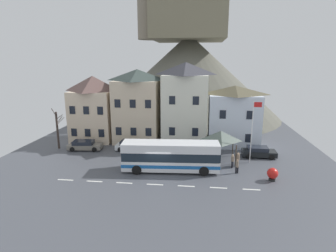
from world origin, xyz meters
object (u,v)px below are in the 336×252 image
at_px(pedestrian_00, 233,160).
at_px(public_bench, 205,151).
at_px(townhouse_01, 138,106).
at_px(townhouse_03, 234,116).
at_px(pedestrian_02, 237,166).
at_px(pedestrian_01, 238,158).
at_px(transit_bus, 171,157).
at_px(bare_tree_00, 58,130).
at_px(parked_car_01, 85,145).
at_px(hilltop_castle, 188,72).
at_px(parked_car_00, 132,146).
at_px(bus_shelter, 221,136).
at_px(flagpole, 253,128).
at_px(parked_car_02, 258,152).
at_px(townhouse_00, 94,108).
at_px(harbour_buoy, 273,174).
at_px(townhouse_02, 185,103).

bearing_deg(pedestrian_00, public_bench, 126.14).
height_order(townhouse_01, townhouse_03, townhouse_01).
bearing_deg(pedestrian_02, pedestrian_01, 80.45).
xyz_separation_m(transit_bus, bare_tree_00, (-15.77, 5.95, 1.01)).
xyz_separation_m(pedestrian_00, pedestrian_02, (0.30, -1.54, -0.05)).
bearing_deg(parked_car_01, hilltop_castle, 58.54).
height_order(pedestrian_00, pedestrian_01, pedestrian_01).
bearing_deg(parked_car_00, pedestrian_00, -19.96).
bearing_deg(public_bench, townhouse_01, 151.25).
height_order(townhouse_03, public_bench, townhouse_03).
bearing_deg(bus_shelter, hilltop_castle, 101.00).
bearing_deg(flagpole, parked_car_01, 173.77).
bearing_deg(transit_bus, pedestrian_02, -2.99).
bearing_deg(parked_car_02, pedestrian_01, -129.23).
xyz_separation_m(pedestrian_02, bare_tree_00, (-22.74, 5.83, 1.80)).
distance_m(parked_car_00, bare_tree_00, 10.14).
height_order(parked_car_02, public_bench, parked_car_02).
distance_m(townhouse_01, bus_shelter, 13.60).
xyz_separation_m(transit_bus, parked_car_01, (-12.08, 5.82, -0.98)).
height_order(townhouse_00, parked_car_01, townhouse_00).
xyz_separation_m(hilltop_castle, bus_shelter, (5.21, -26.80, -6.16)).
distance_m(townhouse_03, pedestrian_00, 9.54).
bearing_deg(bare_tree_00, harbour_buoy, -15.76).
bearing_deg(transit_bus, flagpole, 17.63).
bearing_deg(townhouse_03, townhouse_01, 177.96).
height_order(transit_bus, bare_tree_00, bare_tree_00).
xyz_separation_m(hilltop_castle, transit_bus, (-0.24, -30.81, -7.53)).
bearing_deg(parked_car_01, parked_car_00, -0.58).
height_order(townhouse_03, hilltop_castle, hilltop_castle).
distance_m(parked_car_02, pedestrian_02, 6.45).
relative_size(pedestrian_00, pedestrian_01, 0.99).
bearing_deg(parked_car_01, townhouse_00, 89.72).
height_order(parked_car_00, pedestrian_02, pedestrian_02).
xyz_separation_m(townhouse_02, transit_bus, (-0.85, -11.36, -4.07)).
bearing_deg(bare_tree_00, townhouse_00, 56.44).
height_order(transit_bus, bus_shelter, bus_shelter).
height_order(parked_car_00, parked_car_01, parked_car_00).
height_order(townhouse_00, flagpole, townhouse_00).
bearing_deg(hilltop_castle, harbour_buoy, -72.80).
bearing_deg(townhouse_03, pedestrian_01, -91.89).
relative_size(townhouse_00, townhouse_01, 0.91).
xyz_separation_m(townhouse_01, pedestrian_01, (13.30, -8.85, -4.21)).
relative_size(public_bench, flagpole, 0.20).
xyz_separation_m(parked_car_02, flagpole, (-1.31, -2.15, 3.50)).
bearing_deg(transit_bus, townhouse_00, 135.11).
xyz_separation_m(townhouse_00, hilltop_castle, (12.75, 19.95, 4.42)).
distance_m(townhouse_00, transit_bus, 16.85).
height_order(transit_bus, parked_car_02, transit_bus).
height_order(flagpole, bare_tree_00, flagpole).
distance_m(townhouse_02, parked_car_00, 9.76).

